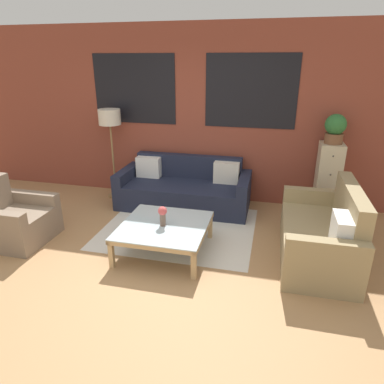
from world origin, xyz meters
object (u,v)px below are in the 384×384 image
Objects in this scene: couch_dark at (184,190)px; coffee_table at (164,228)px; floor_lamp at (110,122)px; drawer_cabinet at (327,180)px; armchair_corner at (15,221)px; potted_plant at (335,128)px; flower_vase at (163,214)px; settee_vintage at (322,235)px.

coffee_table is at bearing -84.95° from couch_dark.
couch_dark is 1.39× the size of floor_lamp.
couch_dark is 2.00× the size of coffee_table.
armchair_corner is at bearing -155.52° from drawer_cabinet.
potted_plant is at bearing 90.00° from drawer_cabinet.
armchair_corner is 2.13m from floor_lamp.
flower_vase reaches higher than coffee_table.
coffee_table is at bearing 74.94° from flower_vase.
potted_plant is at bearing 1.26° from floor_lamp.
coffee_table is at bearing -140.85° from potted_plant.
settee_vintage is at bearing -21.87° from floor_lamp.
couch_dark is 1.88× the size of drawer_cabinet.
armchair_corner reaches higher than coffee_table.
floor_lamp is 3.48m from potted_plant.
flower_vase is at bearing 4.22° from armchair_corner.
drawer_cabinet reaches higher than coffee_table.
couch_dark reaches higher than coffee_table.
flower_vase is (2.00, 0.15, 0.24)m from armchair_corner.
coffee_table is 4.22× the size of flower_vase.
potted_plant is (2.06, 1.68, 1.01)m from coffee_table.
settee_vintage reaches higher than couch_dark.
couch_dark is at bearing -174.30° from drawer_cabinet.
couch_dark is at bearing 41.03° from armchair_corner.
floor_lamp reaches higher than settee_vintage.
potted_plant is at bearing 5.70° from couch_dark.
settee_vintage is at bearing -30.54° from couch_dark.
flower_vase is at bearing -49.01° from floor_lamp.
drawer_cabinet is (2.19, 0.22, 0.28)m from couch_dark.
flower_vase is (0.12, -1.49, 0.24)m from couch_dark.
coffee_table is 2.67m from drawer_cabinet.
couch_dark is 1.51m from flower_vase.
drawer_cabinet is at bearing 1.26° from floor_lamp.
drawer_cabinet is at bearing 39.15° from coffee_table.
drawer_cabinet is at bearing 5.70° from couch_dark.
floor_lamp is 3.54× the size of potted_plant.
drawer_cabinet is 0.78m from potted_plant.
potted_plant is at bearing 39.15° from coffee_table.
flower_vase is (-1.87, -0.31, 0.21)m from settee_vintage.
couch_dark is at bearing -174.30° from potted_plant.
couch_dark is at bearing 94.69° from flower_vase.
settee_vintage is at bearing 8.58° from coffee_table.
coffee_table is 0.94× the size of drawer_cabinet.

